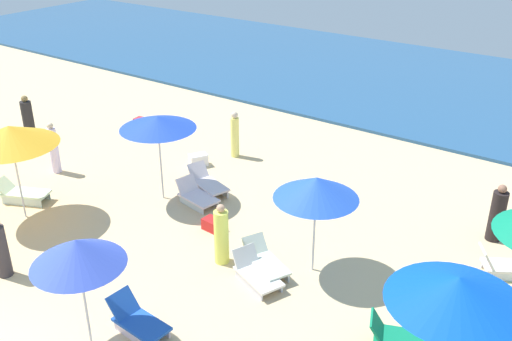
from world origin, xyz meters
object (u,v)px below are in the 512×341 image
Objects in this scene: umbrella_6 at (316,188)px; cooler_box_0 at (212,224)px; beachgoer_0 at (221,236)px; lounge_chair_3_0 at (505,266)px; umbrella_1 at (77,252)px; lounge_chair_1_0 at (138,321)px; beachgoer_1 at (1,249)px; beachgoer_2 at (28,120)px; lounge_chair_0_0 at (399,338)px; beachgoer_3 at (235,135)px; lounge_chair_6_0 at (265,262)px; beachgoer_4 at (54,149)px; cooler_box_2 at (142,124)px; lounge_chair_7_0 at (22,193)px; lounge_chair_6_1 at (256,273)px; beachgoer_5 at (497,215)px; cooler_box_1 at (198,160)px; umbrella_0 at (457,290)px; lounge_chair_5_1 at (196,196)px; lounge_chair_5_0 at (207,183)px; umbrella_7 at (10,136)px; umbrella_5 at (158,123)px.

cooler_box_0 is (-3.11, 0.03, -2.05)m from umbrella_6.
lounge_chair_3_0 is at bearing -137.55° from beachgoer_0.
umbrella_1 reaches higher than cooler_box_0.
beachgoer_0 is at bearing 6.86° from lounge_chair_1_0.
beachgoer_2 reaches higher than beachgoer_1.
lounge_chair_1_0 is at bearing 97.94° from lounge_chair_0_0.
beachgoer_3 is (0.30, 8.59, 0.05)m from beachgoer_1.
lounge_chair_6_0 is 0.88× the size of beachgoer_2.
beachgoer_1 is at bearing 53.33° from beachgoer_0.
beachgoer_4 is 3.12× the size of cooler_box_2.
lounge_chair_7_0 is 1.00× the size of beachgoer_3.
lounge_chair_0_0 is at bearing -70.89° from lounge_chair_6_1.
beachgoer_5 is (4.05, 4.61, 0.46)m from lounge_chair_6_0.
beachgoer_3 is 2.95× the size of cooler_box_2.
beachgoer_3 reaches higher than cooler_box_1.
umbrella_0 is 1.67× the size of beachgoer_3.
lounge_chair_5_1 is 0.85× the size of beachgoer_3.
lounge_chair_3_0 reaches higher than lounge_chair_6_0.
lounge_chair_6_0 is (-4.76, 1.45, -2.16)m from umbrella_0.
umbrella_6 is 1.55× the size of beachgoer_0.
cooler_box_1 is at bearing 66.86° from lounge_chair_5_0.
beachgoer_4 reaches higher than lounge_chair_1_0.
lounge_chair_5_1 is 4.91m from umbrella_6.
umbrella_1 is 8.71m from cooler_box_1.
lounge_chair_5_0 is at bearing 52.04° from umbrella_7.
umbrella_0 is 13.58m from beachgoer_4.
lounge_chair_5_0 is 3.74m from beachgoer_0.
umbrella_5 is 4.39× the size of cooler_box_1.
beachgoer_0 is 6.29m from beachgoer_3.
lounge_chair_3_0 reaches higher than cooler_box_1.
cooler_box_1 is (-5.22, 4.08, -0.04)m from lounge_chair_6_1.
umbrella_7 reaches higher than beachgoer_2.
lounge_chair_6_0 is 0.94× the size of beachgoer_3.
lounge_chair_5_1 is at bearing 44.08° from beachgoer_1.
beachgoer_4 reaches higher than lounge_chair_5_1.
beachgoer_0 is at bearing 10.59° from beachgoer_1.
lounge_chair_5_1 is (-8.26, 3.05, -2.18)m from umbrella_0.
lounge_chair_1_0 reaches higher than lounge_chair_5_1.
lounge_chair_1_0 is 0.81× the size of beachgoer_2.
umbrella_5 is 1.03× the size of umbrella_6.
umbrella_7 is 5.78m from cooler_box_0.
cooler_box_1 is at bearing 152.96° from umbrella_0.
lounge_chair_6_1 reaches higher than cooler_box_1.
lounge_chair_1_0 is at bearing -51.22° from cooler_box_2.
beachgoer_5 is (7.76, 2.27, 0.45)m from lounge_chair_5_0.
umbrella_5 is 5.18m from lounge_chair_6_0.
lounge_chair_5_1 is 5.48m from beachgoer_1.
beachgoer_5 is at bearing 96.64° from umbrella_0.
umbrella_6 is 5.23m from beachgoer_5.
lounge_chair_5_1 reaches higher than cooler_box_1.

